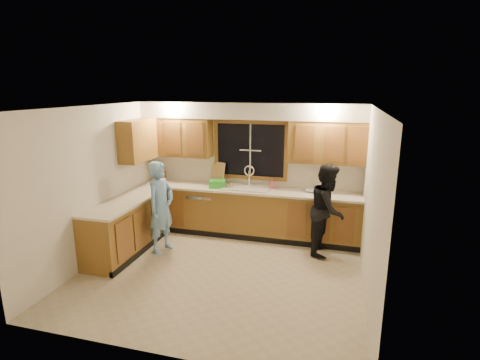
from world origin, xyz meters
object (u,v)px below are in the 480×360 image
dish_crate (217,184)px  soap_bottle (272,183)px  stove (108,239)px  dishwasher (204,211)px  bowl (312,191)px  knife_block (163,176)px  sink (247,191)px  woman (328,209)px  man (161,207)px

dish_crate → soap_bottle: size_ratio=1.66×
stove → dish_crate: bearing=55.1°
dishwasher → bowl: (2.06, 0.07, 0.54)m
knife_block → sink: bearing=-5.9°
stove → soap_bottle: (2.25, 1.97, 0.56)m
sink → knife_block: sink is taller
sink → bowl: 1.21m
sink → dish_crate: (-0.56, -0.05, 0.12)m
knife_block → soap_bottle: 2.23m
dishwasher → woman: 2.43m
knife_block → dishwasher: bearing=-9.7°
bowl → stove: bearing=-148.0°
woman → knife_block: bearing=90.2°
woman → dishwasher: bearing=89.3°
sink → soap_bottle: size_ratio=4.87×
stove → knife_block: 2.01m
knife_block → dish_crate: size_ratio=0.74×
man → dish_crate: man is taller
man → soap_bottle: (1.68, 1.24, 0.22)m
man → soap_bottle: man is taller
stove → dish_crate: 2.23m
woman → dish_crate: 2.13m
stove → man: man is taller
man → woman: (2.74, 0.65, -0.01)m
dish_crate → sink: bearing=5.3°
dishwasher → stove: bearing=-117.7°
stove → woman: size_ratio=0.58×
stove → knife_block: (0.03, 1.92, 0.58)m
man → soap_bottle: bearing=-41.4°
dishwasher → man: 1.20m
soap_bottle → knife_block: bearing=-178.7°
stove → woman: (3.32, 1.39, 0.33)m
woman → dish_crate: size_ratio=5.29×
dish_crate → soap_bottle: (1.02, 0.20, 0.02)m
sink → bowl: bearing=2.5°
sink → knife_block: 1.78m
dish_crate → bowl: bearing=3.4°
knife_block → man: bearing=-68.0°
knife_block → stove: bearing=-93.5°
sink → woman: (1.52, -0.43, -0.09)m
bowl → dishwasher: bearing=-178.1°
bowl → sink: bearing=-177.5°
man → woman: man is taller
man → knife_block: size_ratio=7.30×
sink → woman: 1.58m
sink → dish_crate: sink is taller
knife_block → bowl: bearing=-3.6°
sink → soap_bottle: 0.50m
sink → dishwasher: 0.96m
sink → stove: 2.60m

